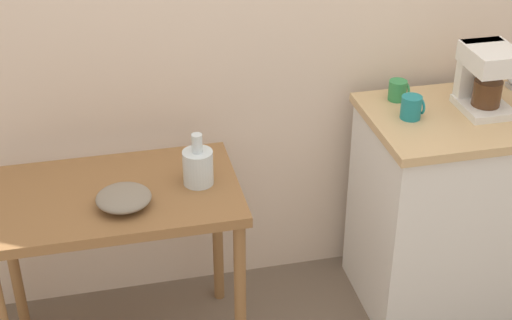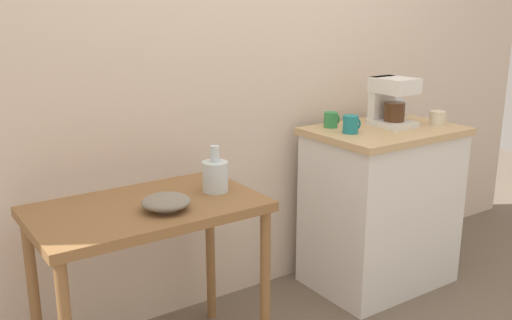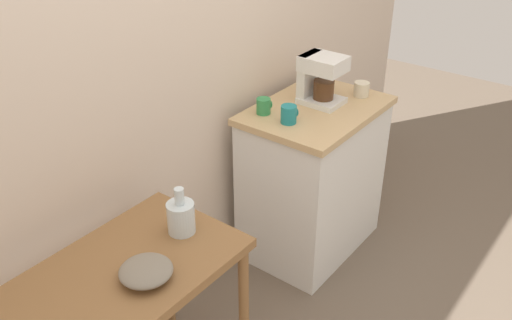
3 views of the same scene
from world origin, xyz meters
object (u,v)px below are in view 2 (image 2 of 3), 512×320
Objects in this scene: mug_small_cream at (438,118)px; bowl_stoneware at (166,202)px; glass_carafe_vase at (215,175)px; mug_tall_green at (331,120)px; mug_dark_teal at (351,124)px; table_clock at (399,108)px; coffee_maker at (391,100)px.

bowl_stoneware is at bearing -178.77° from mug_small_cream.
glass_carafe_vase is at bearing 18.80° from bowl_stoneware.
mug_tall_green is 0.16m from mug_dark_teal.
glass_carafe_vase is 0.89m from mug_tall_green.
mug_tall_green reaches higher than glass_carafe_vase.
glass_carafe_vase is 1.75× the size of table_clock.
mug_tall_green is (-0.29, 0.14, -0.10)m from coffee_maker.
coffee_maker reaches higher than mug_tall_green.
coffee_maker is (1.14, 0.09, 0.21)m from glass_carafe_vase.
glass_carafe_vase is 1.40m from table_clock.
table_clock is (0.23, 0.15, -0.09)m from coffee_maker.
table_clock reaches higher than mug_tall_green.
glass_carafe_vase is 1.16m from coffee_maker.
mug_small_cream is 1.10× the size of mug_tall_green.
mug_tall_green is (1.13, 0.32, 0.14)m from bowl_stoneware.
mug_small_cream is at bearing -93.06° from table_clock.
table_clock is at bearing 17.09° from mug_dark_teal.
table_clock is at bearing 9.54° from glass_carafe_vase.
coffee_maker is at bearing -148.08° from table_clock.
glass_carafe_vase is at bearing -170.46° from table_clock.
bowl_stoneware is 0.96× the size of glass_carafe_vase.
mug_small_cream is at bearing -2.48° from glass_carafe_vase.
table_clock reaches higher than glass_carafe_vase.
coffee_maker is 0.28m from mug_small_cream.
table_clock is (0.02, 0.29, 0.01)m from mug_small_cream.
mug_dark_teal is at bearing -176.41° from coffee_maker.
mug_small_cream is (1.63, 0.04, 0.14)m from bowl_stoneware.
table_clock reaches higher than bowl_stoneware.
coffee_maker is at bearing 3.59° from mug_dark_teal.
glass_carafe_vase is at bearing 177.52° from mug_small_cream.
table_clock is at bearing 31.92° from coffee_maker.
mug_dark_teal is at bearing 8.19° from bowl_stoneware.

